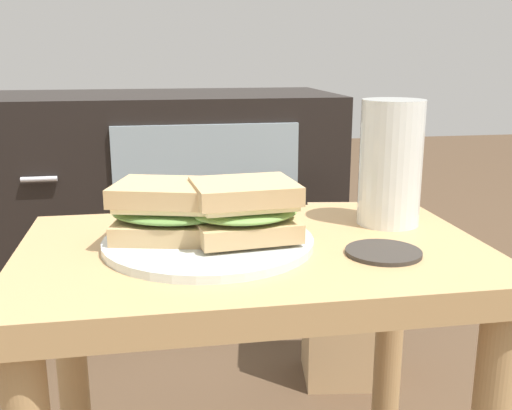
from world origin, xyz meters
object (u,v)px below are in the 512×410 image
Objects in this scene: sandwich_back at (244,209)px; plate at (209,242)px; beer_glass at (390,166)px; sandwich_front at (172,210)px; paper_bag at (349,296)px; tv_cabinet at (157,200)px; coaster at (383,252)px.

plate is at bearing 162.17° from sandwich_back.
sandwich_back reaches higher than plate.
plate is 1.51× the size of beer_glass.
sandwich_front is 0.09m from sandwich_back.
sandwich_front is 0.98× the size of beer_glass.
paper_bag is (0.29, 0.45, -0.32)m from sandwich_back.
paper_bag is (0.39, -0.50, -0.10)m from tv_cabinet.
coaster is at bearing -105.36° from paper_bag.
tv_cabinet reaches higher than coaster.
tv_cabinet is 0.98m from sandwich_back.
beer_glass reaches higher than sandwich_front.
sandwich_front is (0.01, -0.93, 0.21)m from tv_cabinet.
plate is 1.55× the size of sandwich_front.
paper_bag is (0.33, 0.44, -0.28)m from plate.
tv_cabinet is 3.80× the size of plate.
tv_cabinet is 5.89× the size of sandwich_front.
sandwich_front is 1.19× the size of sandwich_back.
beer_glass reaches higher than tv_cabinet.
coaster reaches higher than paper_bag.
coaster is (0.20, -0.07, -0.00)m from plate.
paper_bag is at bearing 52.61° from plate.
plate is at bearing -86.69° from tv_cabinet.
sandwich_front is at bearing -131.57° from paper_bag.
sandwich_back is 0.36× the size of paper_bag.
plate is 0.21m from coaster.
plate is at bearing -167.24° from beer_glass.
tv_cabinet is 0.64m from paper_bag.
sandwich_back is at bearing -161.41° from beer_glass.
tv_cabinet is 10.93× the size of coaster.
beer_glass is (0.25, 0.06, 0.07)m from plate.
beer_glass is at bearing 12.76° from plate.
beer_glass is 0.52m from paper_bag.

